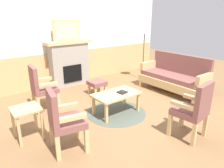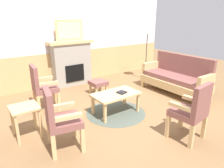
% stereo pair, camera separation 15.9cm
% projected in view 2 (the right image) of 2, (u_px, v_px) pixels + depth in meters
% --- Properties ---
extents(ground_plane, '(14.00, 14.00, 0.00)m').
position_uv_depth(ground_plane, '(122.00, 113.00, 4.30)').
color(ground_plane, olive).
extents(wall_back, '(7.20, 0.14, 2.70)m').
position_uv_depth(wall_back, '(66.00, 39.00, 5.87)').
color(wall_back, white).
rests_on(wall_back, ground_plane).
extents(fireplace, '(1.30, 0.44, 1.28)m').
position_uv_depth(fireplace, '(72.00, 63.00, 5.89)').
color(fireplace, gray).
rests_on(fireplace, ground_plane).
extents(framed_picture, '(0.80, 0.04, 0.56)m').
position_uv_depth(framed_picture, '(69.00, 30.00, 5.60)').
color(framed_picture, tan).
rests_on(framed_picture, fireplace).
extents(couch, '(0.70, 1.80, 0.98)m').
position_uv_depth(couch, '(176.00, 78.00, 5.31)').
color(couch, tan).
rests_on(couch, ground_plane).
extents(coffee_table, '(0.96, 0.56, 0.44)m').
position_uv_depth(coffee_table, '(116.00, 96.00, 4.19)').
color(coffee_table, tan).
rests_on(coffee_table, ground_plane).
extents(round_rug, '(1.25, 1.25, 0.01)m').
position_uv_depth(round_rug, '(116.00, 113.00, 4.31)').
color(round_rug, '#4C564C').
rests_on(round_rug, ground_plane).
extents(book_on_table, '(0.20, 0.20, 0.03)m').
position_uv_depth(book_on_table, '(122.00, 92.00, 4.18)').
color(book_on_table, black).
rests_on(book_on_table, coffee_table).
extents(footstool, '(0.40, 0.40, 0.36)m').
position_uv_depth(footstool, '(98.00, 84.00, 5.24)').
color(footstool, tan).
rests_on(footstool, ground_plane).
extents(armchair_near_fireplace, '(0.57, 0.57, 0.98)m').
position_uv_depth(armchair_near_fireplace, '(59.00, 117.00, 2.99)').
color(armchair_near_fireplace, tan).
rests_on(armchair_near_fireplace, ground_plane).
extents(armchair_by_window_left, '(0.52, 0.52, 0.98)m').
position_uv_depth(armchair_by_window_left, '(42.00, 85.00, 4.34)').
color(armchair_by_window_left, tan).
rests_on(armchair_by_window_left, ground_plane).
extents(armchair_front_left, '(0.53, 0.53, 0.98)m').
position_uv_depth(armchair_front_left, '(193.00, 110.00, 3.23)').
color(armchair_front_left, tan).
rests_on(armchair_front_left, ground_plane).
extents(side_table, '(0.44, 0.44, 0.55)m').
position_uv_depth(side_table, '(25.00, 113.00, 3.34)').
color(side_table, tan).
rests_on(side_table, ground_plane).
extents(floor_lamp_by_couch, '(0.36, 0.36, 1.68)m').
position_uv_depth(floor_lamp_by_couch, '(147.00, 33.00, 6.09)').
color(floor_lamp_by_couch, '#332D28').
rests_on(floor_lamp_by_couch, ground_plane).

